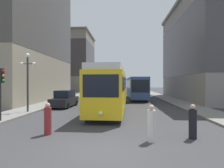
{
  "coord_description": "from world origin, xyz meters",
  "views": [
    {
      "loc": [
        0.85,
        -7.1,
        2.62
      ],
      "look_at": [
        -0.06,
        8.82,
        2.53
      ],
      "focal_mm": 29.57,
      "sensor_mm": 36.0,
      "label": 1
    }
  ],
  "objects_px": {
    "parked_car_left_mid": "(93,91)",
    "lamp_post_left_near": "(28,73)",
    "pedestrian_crossing_far": "(193,123)",
    "streetcar": "(112,88)",
    "parked_car_left_near": "(65,99)",
    "traffic_light_near_left": "(0,81)",
    "transit_bus": "(136,87)",
    "pedestrian_crossing_near": "(151,124)",
    "pedestrian_on_sidewalk": "(48,120)"
  },
  "relations": [
    {
      "from": "parked_car_left_mid",
      "to": "lamp_post_left_near",
      "type": "bearing_deg",
      "value": -91.92
    },
    {
      "from": "pedestrian_crossing_far",
      "to": "streetcar",
      "type": "bearing_deg",
      "value": 3.19
    },
    {
      "from": "pedestrian_crossing_far",
      "to": "parked_car_left_near",
      "type": "bearing_deg",
      "value": 19.84
    },
    {
      "from": "streetcar",
      "to": "traffic_light_near_left",
      "type": "height_order",
      "value": "streetcar"
    },
    {
      "from": "parked_car_left_mid",
      "to": "transit_bus",
      "type": "bearing_deg",
      "value": -42.1
    },
    {
      "from": "parked_car_left_near",
      "to": "pedestrian_crossing_far",
      "type": "distance_m",
      "value": 14.53
    },
    {
      "from": "traffic_light_near_left",
      "to": "lamp_post_left_near",
      "type": "xyz_separation_m",
      "value": [
        -0.22,
        3.87,
        0.7
      ]
    },
    {
      "from": "parked_car_left_near",
      "to": "pedestrian_crossing_near",
      "type": "distance_m",
      "value": 13.76
    },
    {
      "from": "parked_car_left_near",
      "to": "pedestrian_on_sidewalk",
      "type": "relative_size",
      "value": 2.82
    },
    {
      "from": "pedestrian_crossing_near",
      "to": "lamp_post_left_near",
      "type": "distance_m",
      "value": 12.21
    },
    {
      "from": "traffic_light_near_left",
      "to": "transit_bus",
      "type": "bearing_deg",
      "value": 61.66
    },
    {
      "from": "transit_bus",
      "to": "lamp_post_left_near",
      "type": "height_order",
      "value": "lamp_post_left_near"
    },
    {
      "from": "parked_car_left_mid",
      "to": "pedestrian_on_sidewalk",
      "type": "height_order",
      "value": "parked_car_left_mid"
    },
    {
      "from": "parked_car_left_mid",
      "to": "pedestrian_crossing_near",
      "type": "bearing_deg",
      "value": -73.44
    },
    {
      "from": "transit_bus",
      "to": "pedestrian_crossing_far",
      "type": "relative_size",
      "value": 7.73
    },
    {
      "from": "transit_bus",
      "to": "parked_car_left_mid",
      "type": "distance_m",
      "value": 12.06
    },
    {
      "from": "parked_car_left_near",
      "to": "pedestrian_crossing_near",
      "type": "bearing_deg",
      "value": -53.83
    },
    {
      "from": "parked_car_left_near",
      "to": "parked_car_left_mid",
      "type": "bearing_deg",
      "value": 92.73
    },
    {
      "from": "pedestrian_crossing_far",
      "to": "lamp_post_left_near",
      "type": "relative_size",
      "value": 0.32
    },
    {
      "from": "transit_bus",
      "to": "pedestrian_on_sidewalk",
      "type": "relative_size",
      "value": 7.74
    },
    {
      "from": "parked_car_left_near",
      "to": "pedestrian_crossing_far",
      "type": "relative_size",
      "value": 2.82
    },
    {
      "from": "pedestrian_crossing_near",
      "to": "transit_bus",
      "type": "bearing_deg",
      "value": -70.06
    },
    {
      "from": "parked_car_left_near",
      "to": "pedestrian_on_sidewalk",
      "type": "distance_m",
      "value": 10.93
    },
    {
      "from": "streetcar",
      "to": "traffic_light_near_left",
      "type": "xyz_separation_m",
      "value": [
        -6.92,
        -6.71,
        0.68
      ]
    },
    {
      "from": "streetcar",
      "to": "lamp_post_left_near",
      "type": "xyz_separation_m",
      "value": [
        -7.14,
        -2.85,
        1.38
      ]
    },
    {
      "from": "pedestrian_on_sidewalk",
      "to": "lamp_post_left_near",
      "type": "distance_m",
      "value": 8.2
    },
    {
      "from": "streetcar",
      "to": "traffic_light_near_left",
      "type": "relative_size",
      "value": 4.31
    },
    {
      "from": "transit_bus",
      "to": "pedestrian_on_sidewalk",
      "type": "bearing_deg",
      "value": -106.79
    },
    {
      "from": "parked_car_left_mid",
      "to": "pedestrian_on_sidewalk",
      "type": "relative_size",
      "value": 2.97
    },
    {
      "from": "parked_car_left_near",
      "to": "lamp_post_left_near",
      "type": "xyz_separation_m",
      "value": [
        -1.9,
        -4.28,
        2.64
      ]
    },
    {
      "from": "lamp_post_left_near",
      "to": "pedestrian_on_sidewalk",
      "type": "bearing_deg",
      "value": -55.23
    },
    {
      "from": "parked_car_left_mid",
      "to": "pedestrian_crossing_far",
      "type": "distance_m",
      "value": 31.63
    },
    {
      "from": "parked_car_left_mid",
      "to": "pedestrian_crossing_near",
      "type": "xyz_separation_m",
      "value": [
        7.58,
        -30.72,
        -0.08
      ]
    },
    {
      "from": "pedestrian_crossing_far",
      "to": "pedestrian_on_sidewalk",
      "type": "distance_m",
      "value": 7.09
    },
    {
      "from": "lamp_post_left_near",
      "to": "parked_car_left_mid",
      "type": "bearing_deg",
      "value": 85.38
    },
    {
      "from": "pedestrian_crossing_near",
      "to": "pedestrian_on_sidewalk",
      "type": "xyz_separation_m",
      "value": [
        -5.08,
        0.85,
        -0.02
      ]
    },
    {
      "from": "pedestrian_crossing_near",
      "to": "lamp_post_left_near",
      "type": "bearing_deg",
      "value": -14.84
    },
    {
      "from": "pedestrian_crossing_far",
      "to": "parked_car_left_mid",
      "type": "bearing_deg",
      "value": -3.84
    },
    {
      "from": "parked_car_left_mid",
      "to": "streetcar",
      "type": "bearing_deg",
      "value": -73.08
    },
    {
      "from": "parked_car_left_mid",
      "to": "pedestrian_on_sidewalk",
      "type": "bearing_deg",
      "value": -82.5
    },
    {
      "from": "streetcar",
      "to": "pedestrian_crossing_far",
      "type": "xyz_separation_m",
      "value": [
        4.35,
        -9.47,
        -1.35
      ]
    },
    {
      "from": "parked_car_left_near",
      "to": "pedestrian_crossing_near",
      "type": "xyz_separation_m",
      "value": [
        7.58,
        -11.48,
        -0.07
      ]
    },
    {
      "from": "pedestrian_crossing_far",
      "to": "lamp_post_left_near",
      "type": "xyz_separation_m",
      "value": [
        -11.5,
        6.62,
        2.73
      ]
    },
    {
      "from": "parked_car_left_near",
      "to": "parked_car_left_mid",
      "type": "relative_size",
      "value": 0.95
    },
    {
      "from": "parked_car_left_near",
      "to": "streetcar",
      "type": "bearing_deg",
      "value": -12.59
    },
    {
      "from": "pedestrian_crossing_near",
      "to": "traffic_light_near_left",
      "type": "xyz_separation_m",
      "value": [
        -9.27,
        3.33,
        2.01
      ]
    },
    {
      "from": "pedestrian_crossing_far",
      "to": "pedestrian_crossing_near",
      "type": "bearing_deg",
      "value": 84.44
    },
    {
      "from": "streetcar",
      "to": "lamp_post_left_near",
      "type": "relative_size",
      "value": 2.94
    },
    {
      "from": "parked_car_left_mid",
      "to": "pedestrian_on_sidewalk",
      "type": "distance_m",
      "value": 29.97
    },
    {
      "from": "lamp_post_left_near",
      "to": "transit_bus",
      "type": "bearing_deg",
      "value": 55.3
    }
  ]
}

